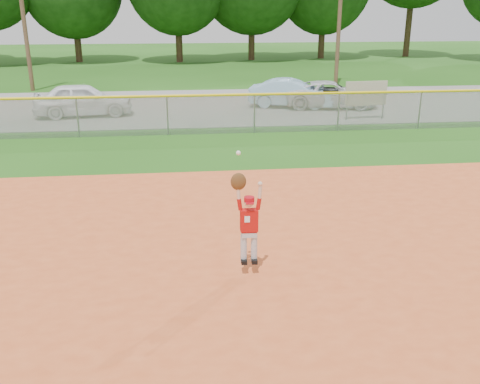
% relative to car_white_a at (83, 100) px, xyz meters
% --- Properties ---
extents(ground, '(120.00, 120.00, 0.00)m').
position_rel_car_white_a_xyz_m(ground, '(3.80, -14.03, -0.75)').
color(ground, '#1F5112').
rests_on(ground, ground).
extents(clay_infield, '(24.00, 16.00, 0.04)m').
position_rel_car_white_a_xyz_m(clay_infield, '(3.80, -17.03, -0.73)').
color(clay_infield, '#C95124').
rests_on(clay_infield, ground).
extents(parking_strip, '(44.00, 10.00, 0.03)m').
position_rel_car_white_a_xyz_m(parking_strip, '(3.80, 1.97, -0.74)').
color(parking_strip, slate).
rests_on(parking_strip, ground).
extents(car_white_a, '(4.42, 2.21, 1.45)m').
position_rel_car_white_a_xyz_m(car_white_a, '(0.00, 0.00, 0.00)').
color(car_white_a, white).
rests_on(car_white_a, parking_strip).
extents(car_blue, '(4.28, 2.55, 1.33)m').
position_rel_car_white_a_xyz_m(car_blue, '(9.63, 1.06, -0.06)').
color(car_blue, '#92BDDA').
rests_on(car_blue, parking_strip).
extents(car_white_b, '(4.69, 2.58, 1.25)m').
position_rel_car_white_a_xyz_m(car_white_b, '(11.50, 0.80, -0.10)').
color(car_white_b, silver).
rests_on(car_white_b, parking_strip).
extents(sponsor_sign, '(1.87, 0.20, 1.66)m').
position_rel_car_white_a_xyz_m(sponsor_sign, '(12.22, -2.10, 0.34)').
color(sponsor_sign, gray).
rests_on(sponsor_sign, ground).
extents(outfield_fence, '(40.06, 0.10, 1.55)m').
position_rel_car_white_a_xyz_m(outfield_fence, '(3.80, -4.03, 0.13)').
color(outfield_fence, gray).
rests_on(outfield_fence, ground).
extents(power_lines, '(19.40, 0.24, 9.00)m').
position_rel_car_white_a_xyz_m(power_lines, '(4.80, 7.97, 3.92)').
color(power_lines, '#4C3823').
rests_on(power_lines, ground).
extents(ballplayer, '(0.57, 0.25, 2.14)m').
position_rel_car_white_a_xyz_m(ballplayer, '(5.45, -15.45, 0.36)').
color(ballplayer, silver).
rests_on(ballplayer, ground).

